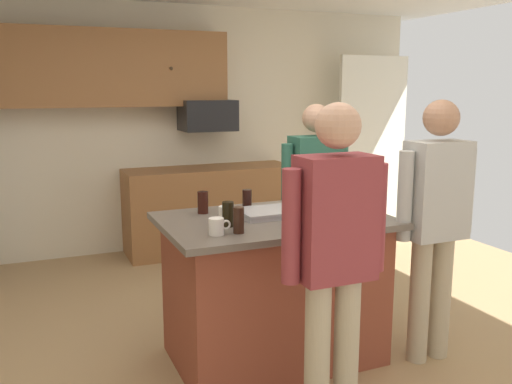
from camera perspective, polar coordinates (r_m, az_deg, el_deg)
name	(u,v)px	position (r m, az deg, el deg)	size (l,w,h in m)	color
floor	(241,359)	(3.78, -1.50, -16.77)	(7.04, 7.04, 0.00)	tan
back_wall	(145,129)	(6.06, -11.29, 6.32)	(6.40, 0.10, 2.60)	beige
french_door_window_panel	(372,142)	(6.74, 11.78, 5.02)	(0.90, 0.06, 2.00)	white
cabinet_run_upper	(107,68)	(5.79, -15.08, 12.16)	(2.40, 0.38, 0.75)	#936038
cabinet_run_lower	(210,208)	(6.03, -4.78, -1.70)	(1.80, 0.63, 0.90)	#936038
microwave_over_range	(208,115)	(5.92, -5.00, 7.84)	(0.56, 0.40, 0.32)	black
kitchen_island	(274,288)	(3.62, 1.87, -9.79)	(1.41, 0.93, 0.94)	brown
person_guest_by_door	(435,214)	(3.64, 17.92, -2.18)	(0.57, 0.22, 1.67)	tan
person_host_foreground	(335,248)	(2.76, 8.08, -5.75)	(0.57, 0.22, 1.68)	tan
person_guest_left	(315,193)	(4.34, 6.04, -0.15)	(0.57, 0.22, 1.62)	#383842
glass_short_whisky	(228,214)	(3.25, -2.89, -2.29)	(0.07, 0.07, 0.15)	black
tumbler_amber	(203,202)	(3.60, -5.47, -1.08)	(0.07, 0.07, 0.14)	black
mug_blue_stoneware	(217,226)	(3.08, -4.05, -3.55)	(0.13, 0.08, 0.10)	white
glass_pilsner	(247,199)	(3.73, -0.93, -0.74)	(0.06, 0.06, 0.13)	black
glass_stout_tall	(296,215)	(3.26, 4.08, -2.33)	(0.07, 0.07, 0.14)	black
mug_ceramic_white	(226,214)	(3.39, -3.12, -2.22)	(0.12, 0.08, 0.09)	white
glass_dark_ale	(239,220)	(3.11, -1.80, -2.90)	(0.06, 0.06, 0.15)	black
serving_tray	(273,212)	(3.54, 1.79, -2.09)	(0.44, 0.30, 0.04)	#B7B7BC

